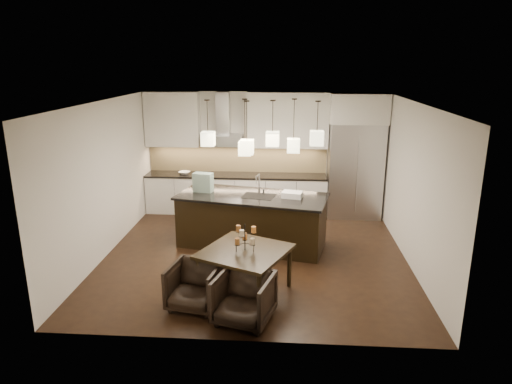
# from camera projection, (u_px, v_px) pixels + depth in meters

# --- Properties ---
(floor) EXTENTS (5.50, 5.50, 0.02)m
(floor) POSITION_uv_depth(u_px,v_px,m) (255.00, 254.00, 8.52)
(floor) COLOR black
(floor) RESTS_ON ground
(ceiling) EXTENTS (5.50, 5.50, 0.02)m
(ceiling) POSITION_uv_depth(u_px,v_px,m) (255.00, 101.00, 7.74)
(ceiling) COLOR white
(ceiling) RESTS_ON wall_back
(wall_back) EXTENTS (5.50, 0.02, 2.80)m
(wall_back) POSITION_uv_depth(u_px,v_px,m) (264.00, 152.00, 10.78)
(wall_back) COLOR silver
(wall_back) RESTS_ON ground
(wall_front) EXTENTS (5.50, 0.02, 2.80)m
(wall_front) POSITION_uv_depth(u_px,v_px,m) (239.00, 240.00, 5.49)
(wall_front) COLOR silver
(wall_front) RESTS_ON ground
(wall_left) EXTENTS (0.02, 5.50, 2.80)m
(wall_left) POSITION_uv_depth(u_px,v_px,m) (105.00, 179.00, 8.32)
(wall_left) COLOR silver
(wall_left) RESTS_ON ground
(wall_right) EXTENTS (0.02, 5.50, 2.80)m
(wall_right) POSITION_uv_depth(u_px,v_px,m) (413.00, 185.00, 7.95)
(wall_right) COLOR silver
(wall_right) RESTS_ON ground
(refrigerator) EXTENTS (1.20, 0.72, 2.15)m
(refrigerator) POSITION_uv_depth(u_px,v_px,m) (355.00, 170.00, 10.36)
(refrigerator) COLOR #B7B7BA
(refrigerator) RESTS_ON floor
(fridge_panel) EXTENTS (1.26, 0.72, 0.65)m
(fridge_panel) POSITION_uv_depth(u_px,v_px,m) (359.00, 108.00, 9.97)
(fridge_panel) COLOR silver
(fridge_panel) RESTS_ON refrigerator
(lower_cabinets) EXTENTS (4.21, 0.62, 0.88)m
(lower_cabinets) POSITION_uv_depth(u_px,v_px,m) (236.00, 194.00, 10.77)
(lower_cabinets) COLOR silver
(lower_cabinets) RESTS_ON floor
(countertop) EXTENTS (4.21, 0.66, 0.04)m
(countertop) POSITION_uv_depth(u_px,v_px,m) (236.00, 175.00, 10.64)
(countertop) COLOR black
(countertop) RESTS_ON lower_cabinets
(backsplash) EXTENTS (4.21, 0.02, 0.63)m
(backsplash) POSITION_uv_depth(u_px,v_px,m) (237.00, 159.00, 10.84)
(backsplash) COLOR tan
(backsplash) RESTS_ON countertop
(upper_cab_left) EXTENTS (1.25, 0.35, 1.25)m
(upper_cab_left) POSITION_uv_depth(u_px,v_px,m) (172.00, 119.00, 10.52)
(upper_cab_left) COLOR silver
(upper_cab_left) RESTS_ON wall_back
(upper_cab_right) EXTENTS (1.85, 0.35, 1.25)m
(upper_cab_right) POSITION_uv_depth(u_px,v_px,m) (288.00, 120.00, 10.34)
(upper_cab_right) COLOR silver
(upper_cab_right) RESTS_ON wall_back
(hood_canopy) EXTENTS (0.90, 0.52, 0.24)m
(hood_canopy) POSITION_uv_depth(u_px,v_px,m) (223.00, 140.00, 10.48)
(hood_canopy) COLOR #B7B7BA
(hood_canopy) RESTS_ON wall_back
(hood_chimney) EXTENTS (0.30, 0.28, 0.96)m
(hood_chimney) POSITION_uv_depth(u_px,v_px,m) (223.00, 113.00, 10.42)
(hood_chimney) COLOR #B7B7BA
(hood_chimney) RESTS_ON hood_canopy
(fruit_bowl) EXTENTS (0.32, 0.32, 0.06)m
(fruit_bowl) POSITION_uv_depth(u_px,v_px,m) (184.00, 173.00, 10.66)
(fruit_bowl) COLOR silver
(fruit_bowl) RESTS_ON countertop
(island_body) EXTENTS (2.91, 1.64, 0.96)m
(island_body) POSITION_uv_depth(u_px,v_px,m) (252.00, 221.00, 8.83)
(island_body) COLOR black
(island_body) RESTS_ON floor
(island_top) EXTENTS (3.01, 1.74, 0.04)m
(island_top) POSITION_uv_depth(u_px,v_px,m) (252.00, 196.00, 8.69)
(island_top) COLOR black
(island_top) RESTS_ON island_body
(faucet) EXTENTS (0.16, 0.28, 0.42)m
(faucet) POSITION_uv_depth(u_px,v_px,m) (259.00, 184.00, 8.70)
(faucet) COLOR silver
(faucet) RESTS_ON island_top
(tote_bag) EXTENTS (0.41, 0.27, 0.37)m
(tote_bag) POSITION_uv_depth(u_px,v_px,m) (203.00, 182.00, 8.88)
(tote_bag) COLOR #1A4D35
(tote_bag) RESTS_ON island_top
(food_container) EXTENTS (0.42, 0.33, 0.11)m
(food_container) POSITION_uv_depth(u_px,v_px,m) (292.00, 195.00, 8.54)
(food_container) COLOR silver
(food_container) RESTS_ON island_top
(dining_table) EXTENTS (1.57, 1.57, 0.71)m
(dining_table) POSITION_uv_depth(u_px,v_px,m) (245.00, 271.00, 7.02)
(dining_table) COLOR black
(dining_table) RESTS_ON floor
(candelabra) EXTENTS (0.45, 0.45, 0.42)m
(candelabra) POSITION_uv_depth(u_px,v_px,m) (245.00, 237.00, 6.86)
(candelabra) COLOR black
(candelabra) RESTS_ON dining_table
(candle_a) EXTENTS (0.10, 0.10, 0.10)m
(candle_a) POSITION_uv_depth(u_px,v_px,m) (253.00, 241.00, 6.81)
(candle_a) COLOR beige
(candle_a) RESTS_ON candelabra
(candle_b) EXTENTS (0.10, 0.10, 0.10)m
(candle_b) POSITION_uv_depth(u_px,v_px,m) (245.00, 236.00, 7.00)
(candle_b) COLOR #C6702A
(candle_b) RESTS_ON candelabra
(candle_c) EXTENTS (0.10, 0.10, 0.10)m
(candle_c) POSITION_uv_depth(u_px,v_px,m) (237.00, 241.00, 6.81)
(candle_c) COLOR brown
(candle_c) RESTS_ON candelabra
(candle_d) EXTENTS (0.10, 0.10, 0.10)m
(candle_d) POSITION_uv_depth(u_px,v_px,m) (254.00, 230.00, 6.85)
(candle_d) COLOR #C6702A
(candle_d) RESTS_ON candelabra
(candle_e) EXTENTS (0.10, 0.10, 0.10)m
(candle_e) POSITION_uv_depth(u_px,v_px,m) (238.00, 228.00, 6.90)
(candle_e) COLOR brown
(candle_e) RESTS_ON candelabra
(candle_f) EXTENTS (0.10, 0.10, 0.10)m
(candle_f) POSITION_uv_depth(u_px,v_px,m) (242.00, 233.00, 6.72)
(candle_f) COLOR beige
(candle_f) RESTS_ON candelabra
(armchair_left) EXTENTS (0.83, 0.85, 0.67)m
(armchair_left) POSITION_uv_depth(u_px,v_px,m) (195.00, 286.00, 6.62)
(armchair_left) COLOR black
(armchair_left) RESTS_ON floor
(armchair_right) EXTENTS (0.92, 0.93, 0.69)m
(armchair_right) POSITION_uv_depth(u_px,v_px,m) (244.00, 298.00, 6.24)
(armchair_right) COLOR black
(armchair_right) RESTS_ON floor
(pendant_a) EXTENTS (0.24, 0.24, 0.26)m
(pendant_a) POSITION_uv_depth(u_px,v_px,m) (208.00, 139.00, 8.45)
(pendant_a) COLOR beige
(pendant_a) RESTS_ON ceiling
(pendant_b) EXTENTS (0.24, 0.24, 0.26)m
(pendant_b) POSITION_uv_depth(u_px,v_px,m) (245.00, 148.00, 8.71)
(pendant_b) COLOR beige
(pendant_b) RESTS_ON ceiling
(pendant_c) EXTENTS (0.24, 0.24, 0.26)m
(pendant_c) POSITION_uv_depth(u_px,v_px,m) (272.00, 139.00, 8.37)
(pendant_c) COLOR beige
(pendant_c) RESTS_ON ceiling
(pendant_d) EXTENTS (0.24, 0.24, 0.26)m
(pendant_d) POSITION_uv_depth(u_px,v_px,m) (293.00, 146.00, 8.72)
(pendant_d) COLOR beige
(pendant_d) RESTS_ON ceiling
(pendant_e) EXTENTS (0.24, 0.24, 0.26)m
(pendant_e) POSITION_uv_depth(u_px,v_px,m) (317.00, 138.00, 8.20)
(pendant_e) COLOR beige
(pendant_e) RESTS_ON ceiling
(pendant_f) EXTENTS (0.24, 0.24, 0.26)m
(pendant_f) POSITION_uv_depth(u_px,v_px,m) (247.00, 147.00, 8.29)
(pendant_f) COLOR beige
(pendant_f) RESTS_ON ceiling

